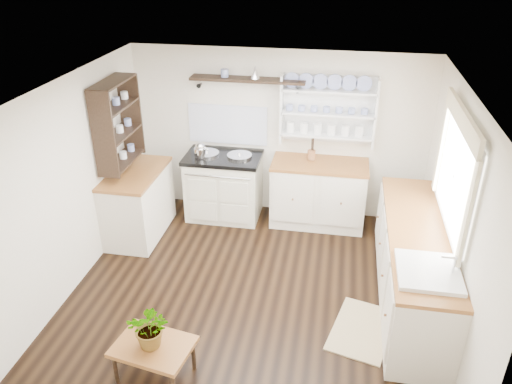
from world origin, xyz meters
TOP-DOWN VIEW (x-y plane):
  - floor at (0.00, 0.00)m, footprint 4.00×3.80m
  - wall_back at (0.00, 1.90)m, footprint 4.00×0.02m
  - wall_right at (2.00, 0.00)m, footprint 0.02×3.80m
  - wall_left at (-2.00, 0.00)m, footprint 0.02×3.80m
  - ceiling at (0.00, 0.00)m, footprint 4.00×3.80m
  - window at (1.95, 0.15)m, footprint 0.08×1.55m
  - aga_cooker at (-0.71, 1.57)m, footprint 1.03×0.71m
  - back_cabinets at (0.60, 1.60)m, footprint 1.27×0.63m
  - right_cabinets at (1.70, 0.10)m, footprint 0.62×2.43m
  - belfast_sink at (1.70, -0.65)m, footprint 0.55×0.60m
  - left_cabinets at (-1.70, 0.90)m, footprint 0.62×1.13m
  - plate_rack at (0.65, 1.86)m, footprint 1.20×0.22m
  - high_shelf at (-0.40, 1.78)m, footprint 1.50×0.29m
  - left_shelving at (-1.84, 0.90)m, footprint 0.28×0.80m
  - kettle at (-0.99, 1.45)m, footprint 0.16×0.16m
  - utensil_crock at (0.47, 1.68)m, footprint 0.11×0.11m
  - center_table at (-0.64, -1.40)m, footprint 0.75×0.59m
  - potted_plant at (-0.64, -1.40)m, footprint 0.38×0.33m
  - floor_rug at (1.20, -0.48)m, footprint 0.74×0.96m

SIDE VIEW (x-z plane):
  - floor at x=0.00m, z-range -0.01..0.01m
  - floor_rug at x=1.20m, z-range 0.00..0.02m
  - center_table at x=-0.64m, z-range 0.14..0.51m
  - right_cabinets at x=1.70m, z-range 0.01..0.91m
  - left_cabinets at x=-1.70m, z-range 0.01..0.91m
  - back_cabinets at x=0.60m, z-range 0.01..0.91m
  - aga_cooker at x=-0.71m, z-range -0.01..0.94m
  - potted_plant at x=-0.64m, z-range 0.37..0.77m
  - belfast_sink at x=1.70m, z-range 0.58..1.03m
  - utensil_crock at x=0.47m, z-range 0.91..1.03m
  - kettle at x=-0.99m, z-range 0.93..1.13m
  - wall_back at x=0.00m, z-range 0.00..2.30m
  - wall_right at x=2.00m, z-range 0.00..2.30m
  - wall_left at x=-2.00m, z-range 0.00..2.30m
  - left_shelving at x=-1.84m, z-range 1.02..2.08m
  - plate_rack at x=0.65m, z-range 1.11..2.01m
  - window at x=1.95m, z-range 0.95..2.17m
  - high_shelf at x=-0.40m, z-range 1.83..1.99m
  - ceiling at x=0.00m, z-range 2.29..2.30m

